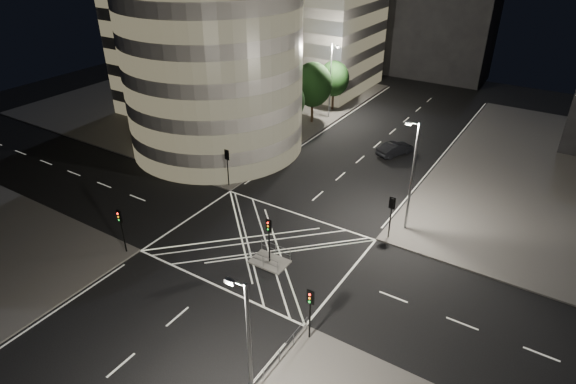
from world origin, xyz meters
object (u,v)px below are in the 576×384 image
Objects in this scene: street_lamp_left_far at (331,79)px; traffic_signal_island at (269,233)px; traffic_signal_nr at (310,305)px; street_lamp_right_far at (412,174)px; traffic_signal_fl at (227,161)px; street_lamp_left_near at (252,120)px; central_island at (270,262)px; traffic_signal_fr at (391,210)px; street_lamp_right_near at (249,356)px; sedan at (395,149)px; traffic_signal_nl at (121,223)px.

traffic_signal_island is at bearing -70.05° from street_lamp_left_far.
street_lamp_right_far reaches higher than traffic_signal_nr.
traffic_signal_fl is 0.40× the size of street_lamp_left_near.
traffic_signal_fr reaches higher than central_island.
traffic_signal_nr is 0.40× the size of street_lamp_left_near.
street_lamp_right_near is at bearing -88.25° from traffic_signal_fr.
sedan is at bearing 42.71° from street_lamp_left_near.
traffic_signal_fl is at bearing -83.03° from street_lamp_left_near.
traffic_signal_nr is (17.60, -13.60, 0.00)m from traffic_signal_fl.
traffic_signal_fl is 1.00× the size of traffic_signal_island.
street_lamp_right_near is (18.87, -44.00, 0.00)m from street_lamp_left_far.
central_island is at bearing -49.73° from street_lamp_left_near.
traffic_signal_nl is 17.60m from traffic_signal_nr.
sedan is at bearing -28.33° from street_lamp_left_far.
street_lamp_left_far reaches higher than traffic_signal_fl.
traffic_signal_fl is at bearing 180.00° from traffic_signal_fr.
traffic_signal_fl is 27.79m from street_lamp_right_near.
street_lamp_right_far is 1.00× the size of street_lamp_right_near.
street_lamp_left_far is at bearing 91.57° from traffic_signal_fl.
traffic_signal_nr is at bearing -63.64° from street_lamp_left_far.
traffic_signal_nl is (0.00, -13.60, 0.00)m from traffic_signal_fl.
central_island is 9.08m from traffic_signal_nr.
street_lamp_right_far is (18.24, 15.80, 2.63)m from traffic_signal_nl.
street_lamp_right_far is 23.00m from street_lamp_right_near.
traffic_signal_island is 24.97m from sedan.
street_lamp_left_near and street_lamp_right_far have the same top height.
street_lamp_left_far reaches higher than sedan.
traffic_signal_island is (-6.80, -8.30, 0.00)m from traffic_signal_fr.
traffic_signal_fr is at bearing 37.69° from traffic_signal_nl.
traffic_signal_fl is 1.00× the size of traffic_signal_fr.
traffic_signal_nr reaches higher than sedan.
street_lamp_left_far and street_lamp_right_near have the same top height.
street_lamp_left_near is 1.00× the size of street_lamp_right_far.
street_lamp_right_far is at bearing -9.03° from street_lamp_left_near.
street_lamp_left_far is at bearing -3.71° from sedan.
street_lamp_left_far is 28.23m from street_lamp_right_far.
street_lamp_left_near is 18.00m from street_lamp_left_far.
central_island is 0.65× the size of sedan.
traffic_signal_fr is 0.40× the size of street_lamp_right_far.
street_lamp_left_far is 47.88m from street_lamp_right_near.
central_island is at bearing -70.05° from street_lamp_left_far.
traffic_signal_nl is at bearing -153.86° from central_island.
traffic_signal_nl reaches higher than central_island.
central_island is 2.84m from traffic_signal_island.
central_island is at bearing 0.00° from traffic_signal_island.
traffic_signal_island is at bearing 112.61° from sedan.
street_lamp_left_near is 2.16× the size of sedan.
sedan is at bearing 87.99° from traffic_signal_island.
street_lamp_left_far reaches higher than traffic_signal_fr.
central_island is 15.54m from street_lamp_right_near.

